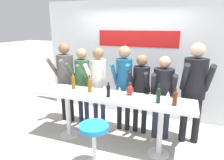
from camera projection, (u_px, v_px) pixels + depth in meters
The scene contains 20 objects.
ground_plane at pixel (110, 144), 3.68m from camera, with size 40.00×40.00×0.00m, color #B2ADA3.
back_wall at pixel (133, 59), 4.67m from camera, with size 4.41×0.12×2.67m.
tasting_table at pixel (110, 103), 3.46m from camera, with size 2.81×0.57×0.95m.
bar_stool at pixel (94, 140), 2.93m from camera, with size 0.46×0.46×0.73m.
person_far_left at pixel (65, 74), 4.31m from camera, with size 0.46×0.57×1.75m.
person_left at pixel (82, 78), 4.22m from camera, with size 0.43×0.55×1.65m.
person_center_left at pixel (99, 79), 4.05m from camera, with size 0.38×0.51×1.69m.
person_center at pixel (124, 79), 3.91m from camera, with size 0.38×0.52×1.74m.
person_center_right at pixel (141, 86), 3.82m from camera, with size 0.39×0.49×1.59m.
person_right at pixel (163, 90), 3.63m from camera, with size 0.48×0.56×1.59m.
person_far_right at pixel (194, 84), 3.46m from camera, with size 0.52×0.63×1.83m.
wine_bottle_0 at pixel (73, 81), 3.73m from camera, with size 0.07×0.07×0.33m.
wine_bottle_1 at pixel (158, 95), 3.05m from camera, with size 0.07×0.07×0.30m.
wine_bottle_2 at pixel (175, 98), 2.96m from camera, with size 0.07×0.07×0.27m.
wine_bottle_3 at pixel (108, 90), 3.31m from camera, with size 0.06×0.06×0.26m.
wine_bottle_4 at pixel (90, 85), 3.54m from camera, with size 0.08×0.08×0.31m.
wine_glass_0 at pixel (104, 88), 3.41m from camera, with size 0.07×0.07×0.18m.
wine_glass_1 at pixel (119, 90), 3.31m from camera, with size 0.07×0.07×0.18m.
wine_glass_2 at pixel (168, 94), 3.10m from camera, with size 0.07×0.07×0.18m.
decorative_vase at pixel (130, 90), 3.42m from camera, with size 0.13×0.13×0.22m.
Camera 1 is at (1.16, -3.02, 2.12)m, focal length 32.00 mm.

